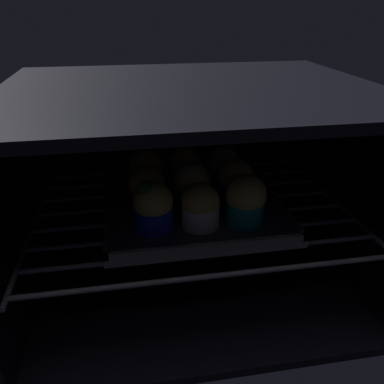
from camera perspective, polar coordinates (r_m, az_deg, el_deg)
oven_cavity at (r=72.85cm, az=-0.63°, el=1.31°), size 59.00×47.00×37.00cm
oven_rack at (r=70.64cm, az=-0.05°, el=-2.62°), size 54.80×42.00×0.80cm
baking_tray at (r=69.78cm, az=-0.00°, el=-1.98°), size 29.92×29.92×2.20cm
muffin_row0_col0 at (r=60.44cm, az=-5.63°, el=-2.10°), size 6.09×6.09×8.52cm
muffin_row0_col1 at (r=61.28cm, az=1.25°, el=-2.11°), size 6.01×6.01×7.22cm
muffin_row0_col2 at (r=62.67cm, az=7.76°, el=-1.12°), size 6.49×6.49×8.14cm
muffin_row1_col0 at (r=67.49cm, az=-6.52°, el=0.58°), size 6.12×6.12×7.41cm
muffin_row1_col1 at (r=67.73cm, az=0.09°, el=1.00°), size 6.34×6.34×7.67cm
muffin_row1_col2 at (r=69.41cm, az=6.29°, el=1.55°), size 6.19×6.19×7.78cm
muffin_row2_col0 at (r=74.28cm, az=-6.56°, el=3.21°), size 6.49×6.49×7.67cm
muffin_row2_col1 at (r=74.81cm, az=-0.81°, el=3.64°), size 6.40×6.40×7.77cm
muffin_row2_col2 at (r=76.28cm, az=4.63°, el=3.72°), size 5.91×5.91×7.38cm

